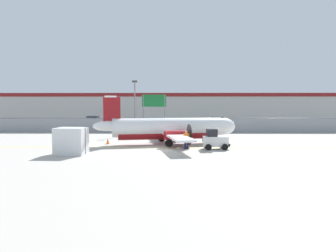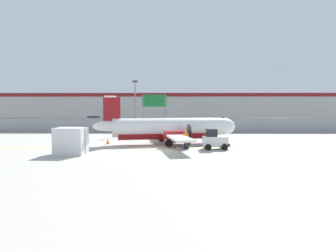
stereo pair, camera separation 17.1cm
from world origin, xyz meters
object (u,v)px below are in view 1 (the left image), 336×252
parked_car_3 (185,122)px  parked_car_4 (218,121)px  highway_sign (154,104)px  parked_car_5 (247,124)px  parked_car_0 (92,120)px  traffic_cone_near_left (177,139)px  apron_light_pole (135,103)px  commuter_airplane (170,129)px  parked_car_2 (150,123)px  baggage_tug (215,140)px  cargo_container (71,141)px  ground_crew_worker (186,139)px  traffic_cone_near_right (108,141)px  parked_car_1 (111,123)px

parked_car_3 → parked_car_4: size_ratio=1.00×
highway_sign → parked_car_5: bearing=16.6°
parked_car_0 → traffic_cone_near_left: bearing=123.4°
parked_car_4 → apron_light_pole: (-13.41, -15.53, 3.41)m
commuter_airplane → parked_car_2: (-3.69, 22.21, -0.71)m
baggage_tug → parked_car_5: 24.59m
cargo_container → ground_crew_worker: bearing=21.6°
cargo_container → highway_sign: highway_sign is taller
parked_car_0 → apron_light_pole: size_ratio=0.59×
parked_car_2 → parked_car_3: same height
baggage_tug → ground_crew_worker: baggage_tug is taller
commuter_airplane → ground_crew_worker: bearing=-79.7°
highway_sign → parked_car_2: bearing=99.0°
parked_car_4 → highway_sign: bearing=-128.8°
parked_car_5 → parked_car_0: bearing=-17.1°
baggage_tug → cargo_container: size_ratio=0.95×
traffic_cone_near_right → parked_car_2: bearing=82.8°
ground_crew_worker → highway_sign: size_ratio=0.31×
commuter_airplane → baggage_tug: bearing=-54.5°
cargo_container → parked_car_3: (10.61, 29.48, -0.21)m
ground_crew_worker → parked_car_0: 38.19m
traffic_cone_near_left → parked_car_1: size_ratio=0.15×
parked_car_5 → apron_light_pole: bearing=31.3°
commuter_airplane → apron_light_pole: 12.05m
parked_car_0 → baggage_tug: bearing=123.4°
parked_car_4 → parked_car_5: 7.88m
parked_car_5 → parked_car_1: bearing=1.8°
parked_car_1 → parked_car_3: bearing=13.0°
parked_car_0 → apron_light_pole: (10.67, -19.76, 3.41)m
traffic_cone_near_left → parked_car_3: parked_car_3 is taller
baggage_tug → cargo_container: 12.67m
parked_car_4 → traffic_cone_near_right: bearing=-114.3°
parked_car_0 → parked_car_2: same height
cargo_container → traffic_cone_near_left: 12.70m
ground_crew_worker → parked_car_2: bearing=16.1°
traffic_cone_near_left → traffic_cone_near_right: same height
cargo_container → traffic_cone_near_left: cargo_container is taller
commuter_airplane → baggage_tug: 5.68m
ground_crew_worker → parked_car_4: same height
parked_car_0 → parked_car_5: same height
parked_car_3 → apron_light_pole: size_ratio=0.60×
parked_car_0 → highway_sign: bearing=133.5°
baggage_tug → parked_car_2: bearing=102.6°
baggage_tug → parked_car_3: 26.49m
commuter_airplane → highway_sign: 15.32m
ground_crew_worker → cargo_container: bearing=112.9°
ground_crew_worker → apron_light_pole: (-6.38, 14.40, 3.35)m
parked_car_0 → ground_crew_worker: bearing=120.1°
parked_car_0 → parked_car_3: 19.63m
ground_crew_worker → parked_car_1: (-11.44, 24.18, -0.06)m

